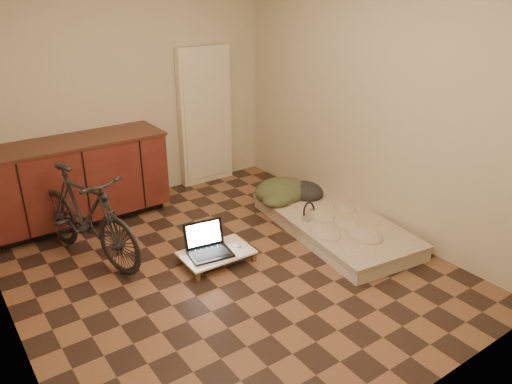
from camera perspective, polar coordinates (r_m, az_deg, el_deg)
room_shell at (r=4.09m, az=-4.04°, el=7.10°), size 3.50×4.00×2.60m
cabinets at (r=5.59m, az=-19.70°, el=1.24°), size 1.84×0.62×0.91m
appliance_panel at (r=6.29m, az=-5.84°, el=8.59°), size 0.70×0.10×1.70m
bicycle at (r=4.79m, az=-18.96°, el=-2.06°), size 0.87×1.58×0.98m
futon at (r=5.25m, az=8.86°, el=-3.64°), size 1.11×1.96×0.16m
clothing_pile at (r=5.63m, az=3.70°, el=0.90°), size 0.74×0.64×0.27m
headphones at (r=5.14m, az=6.09°, el=-2.18°), size 0.28×0.27×0.15m
lap_desk at (r=4.66m, az=-4.55°, el=-6.97°), size 0.66×0.43×0.11m
laptop at (r=4.63m, az=-5.48°, el=-6.30°), size 0.43×0.39×0.26m
mouse at (r=4.72m, az=-2.09°, el=-6.10°), size 0.08×0.10×0.03m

